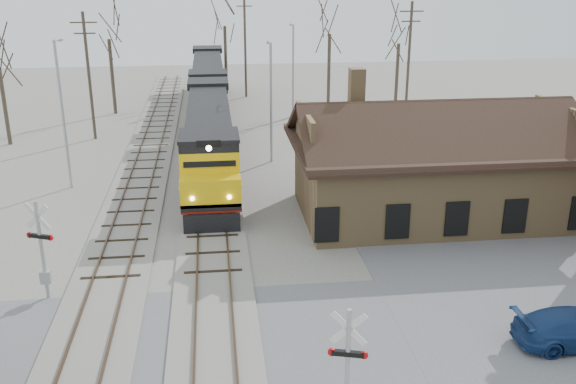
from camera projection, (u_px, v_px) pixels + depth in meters
name	position (u px, v px, depth m)	size (l,w,h in m)	color
ground	(215.00, 349.00, 23.17)	(140.00, 140.00, 0.00)	gray
road	(215.00, 348.00, 23.16)	(60.00, 9.00, 0.03)	#5E5E63
track_main	(212.00, 203.00, 37.18)	(3.40, 90.00, 0.24)	gray
track_siding	(133.00, 206.00, 36.67)	(3.40, 90.00, 0.24)	gray
depot	(431.00, 172.00, 34.94)	(15.20, 9.31, 7.90)	#97784E
locomotive_lead	(210.00, 139.00, 41.38)	(3.13, 20.97, 4.66)	black
locomotive_trailing	(208.00, 83.00, 61.25)	(3.13, 20.97, 4.41)	black
crossbuck_near	(347.00, 375.00, 18.51)	(1.14, 0.40, 4.07)	#A5A8AD
crossbuck_far	(42.00, 254.00, 26.05)	(1.16, 0.54, 4.29)	#A5A8AD
streetlight_a	(63.00, 107.00, 38.36)	(0.25, 2.04, 9.01)	#A5A8AD
streetlight_b	(271.00, 96.00, 43.76)	(0.25, 2.04, 8.23)	#A5A8AD
streetlight_c	(293.00, 65.00, 57.18)	(0.25, 2.04, 8.18)	#A5A8AD
utility_pole_a	(89.00, 74.00, 49.39)	(2.00, 0.24, 9.80)	#382D23
utility_pole_b	(245.00, 42.00, 65.37)	(2.00, 0.24, 10.76)	#382D23
utility_pole_c	(409.00, 62.00, 53.92)	(2.00, 0.24, 10.28)	#382D23
tree_b	(108.00, 26.00, 57.10)	(4.52, 4.52, 11.07)	#382D23
tree_c	(224.00, 15.00, 66.14)	(4.71, 4.71, 11.54)	#382D23
tree_d	(330.00, 22.00, 59.92)	(4.62, 4.62, 11.32)	#382D23
tree_e	(399.00, 32.00, 58.71)	(4.15, 4.15, 10.17)	#382D23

